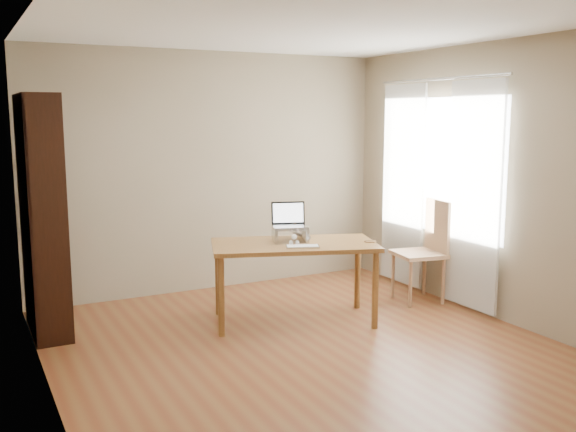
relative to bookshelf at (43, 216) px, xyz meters
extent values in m
cube|color=brown|center=(1.83, -1.55, -1.06)|extent=(4.00, 4.50, 0.02)
cube|color=white|center=(1.83, -1.55, 1.56)|extent=(4.00, 4.50, 0.02)
cube|color=#847559|center=(1.83, 0.71, 0.25)|extent=(4.00, 0.02, 2.60)
cube|color=#847559|center=(1.83, -3.81, 0.25)|extent=(4.00, 0.02, 2.60)
cube|color=#847559|center=(-0.18, -1.55, 0.25)|extent=(0.02, 4.50, 2.60)
cube|color=#847559|center=(3.84, -1.55, 0.25)|extent=(0.02, 4.50, 2.60)
cube|color=white|center=(3.81, -0.75, 0.35)|extent=(0.01, 1.80, 1.40)
cube|color=black|center=(-0.01, -0.43, 0.00)|extent=(0.30, 0.04, 2.10)
cube|color=black|center=(-0.01, 0.43, 0.00)|extent=(0.30, 0.04, 2.10)
cube|color=black|center=(-0.15, 0.00, 0.00)|extent=(0.02, 0.90, 2.10)
cube|color=black|center=(-0.01, 0.00, -1.02)|extent=(0.30, 0.84, 0.02)
cube|color=black|center=(0.02, 0.00, -0.85)|extent=(0.20, 0.78, 0.28)
cube|color=black|center=(-0.01, 0.00, -0.68)|extent=(0.30, 0.84, 0.03)
cube|color=black|center=(0.02, 0.00, -0.51)|extent=(0.20, 0.78, 0.28)
cube|color=black|center=(-0.01, 0.00, -0.34)|extent=(0.30, 0.84, 0.02)
cube|color=black|center=(0.02, 0.00, -0.17)|extent=(0.20, 0.78, 0.28)
cube|color=black|center=(-0.01, 0.00, 0.00)|extent=(0.30, 0.84, 0.02)
cube|color=black|center=(0.02, 0.00, 0.17)|extent=(0.20, 0.78, 0.28)
cube|color=black|center=(-0.01, 0.00, 0.34)|extent=(0.30, 0.84, 0.02)
cube|color=black|center=(0.02, 0.00, 0.51)|extent=(0.20, 0.78, 0.28)
cube|color=black|center=(-0.01, 0.00, 0.68)|extent=(0.30, 0.84, 0.02)
cube|color=black|center=(0.02, 0.00, 0.85)|extent=(0.20, 0.78, 0.28)
cube|color=black|center=(-0.01, 0.00, 1.02)|extent=(0.30, 0.84, 0.03)
cube|color=white|center=(3.75, -1.30, 0.10)|extent=(0.03, 0.70, 2.20)
cube|color=white|center=(3.75, -0.20, 0.10)|extent=(0.03, 0.70, 2.20)
cylinder|color=silver|center=(3.75, -0.75, 1.23)|extent=(0.03, 1.90, 0.03)
cube|color=brown|center=(2.08, -0.77, -0.32)|extent=(1.67, 1.20, 0.04)
cylinder|color=brown|center=(1.39, -0.45, -0.70)|extent=(0.06, 0.06, 0.71)
cylinder|color=brown|center=(2.77, -0.45, -0.70)|extent=(0.06, 0.06, 0.71)
cylinder|color=brown|center=(1.39, -1.08, -0.70)|extent=(0.06, 0.06, 0.71)
cylinder|color=brown|center=(2.77, -1.08, -0.70)|extent=(0.06, 0.06, 0.71)
cube|color=silver|center=(1.94, -0.69, -0.24)|extent=(0.03, 0.25, 0.12)
cube|color=silver|center=(2.23, -0.69, -0.24)|extent=(0.03, 0.25, 0.12)
cube|color=silver|center=(2.08, -0.69, -0.17)|extent=(0.32, 0.25, 0.01)
cube|color=silver|center=(2.08, -0.69, -0.16)|extent=(0.37, 0.31, 0.02)
cube|color=black|center=(2.08, -0.56, -0.05)|extent=(0.32, 0.15, 0.21)
cube|color=white|center=(2.08, -0.56, -0.05)|extent=(0.28, 0.13, 0.18)
cube|color=silver|center=(2.05, -0.99, -0.29)|extent=(0.32, 0.23, 0.02)
cube|color=white|center=(2.05, -0.99, -0.28)|extent=(0.30, 0.21, 0.00)
cylinder|color=brown|center=(2.74, -1.04, -0.30)|extent=(0.11, 0.11, 0.01)
ellipsoid|color=#463D37|center=(2.11, -0.66, -0.23)|extent=(0.19, 0.42, 0.14)
ellipsoid|color=#463D37|center=(2.11, -0.55, -0.23)|extent=(0.17, 0.18, 0.13)
ellipsoid|color=#463D37|center=(2.11, -0.85, -0.21)|extent=(0.11, 0.11, 0.10)
ellipsoid|color=white|center=(2.11, -0.81, -0.24)|extent=(0.10, 0.10, 0.09)
sphere|color=white|center=(2.11, -0.88, -0.22)|extent=(0.05, 0.05, 0.05)
cone|color=#463D37|center=(2.08, -0.84, -0.16)|extent=(0.04, 0.04, 0.05)
cone|color=#463D37|center=(2.14, -0.84, -0.16)|extent=(0.04, 0.04, 0.05)
cylinder|color=white|center=(2.08, -0.86, -0.28)|extent=(0.03, 0.10, 0.03)
cylinder|color=white|center=(2.14, -0.86, -0.28)|extent=(0.03, 0.10, 0.03)
cylinder|color=#463D37|center=(2.20, -0.53, -0.28)|extent=(0.15, 0.23, 0.03)
cube|color=#A18457|center=(3.53, -0.77, -0.55)|extent=(0.54, 0.54, 0.04)
cylinder|color=#A18457|center=(3.34, -0.96, -0.80)|extent=(0.04, 0.04, 0.50)
cylinder|color=#A18457|center=(3.72, -0.96, -0.80)|extent=(0.04, 0.04, 0.50)
cylinder|color=#A18457|center=(3.34, -0.59, -0.80)|extent=(0.04, 0.04, 0.50)
cylinder|color=#A18457|center=(3.72, -0.59, -0.80)|extent=(0.04, 0.04, 0.50)
cube|color=#A18457|center=(3.74, -0.77, -0.27)|extent=(0.10, 0.44, 0.55)
camera|label=1|loc=(-0.65, -5.90, 0.88)|focal=40.00mm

